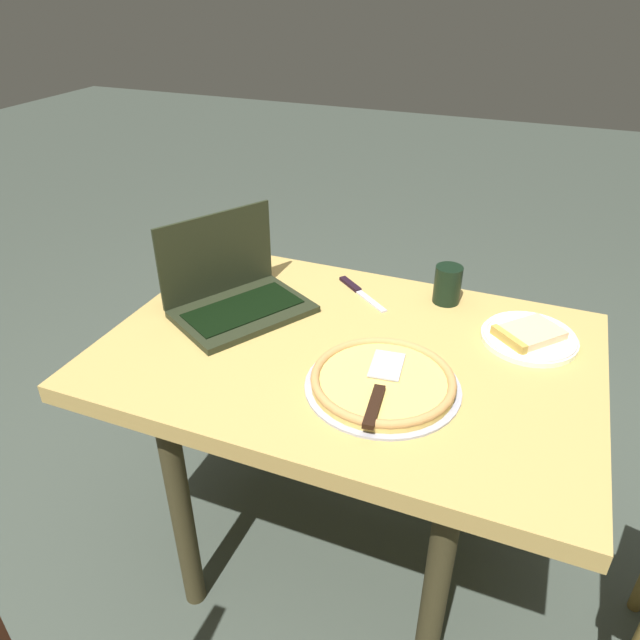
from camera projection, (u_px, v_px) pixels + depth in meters
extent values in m
plane|color=#3C443B|center=(343.00, 543.00, 1.83)|extent=(12.00, 12.00, 0.00)
cube|color=tan|center=(348.00, 355.00, 1.46)|extent=(1.18, 0.81, 0.05)
cylinder|color=#3A331D|center=(182.00, 513.00, 1.50)|extent=(0.06, 0.06, 0.68)
cylinder|color=#3A331D|center=(434.00, 601.00, 1.29)|extent=(0.06, 0.06, 0.68)
cylinder|color=#3A331D|center=(288.00, 373.00, 2.01)|extent=(0.06, 0.06, 0.68)
cylinder|color=#3A331D|center=(481.00, 420.00, 1.81)|extent=(0.06, 0.06, 0.68)
cube|color=black|center=(243.00, 312.00, 1.58)|extent=(0.37, 0.41, 0.02)
cube|color=black|center=(243.00, 308.00, 1.58)|extent=(0.27, 0.33, 0.00)
cube|color=black|center=(217.00, 254.00, 1.60)|extent=(0.18, 0.30, 0.23)
cube|color=#96AFF2|center=(217.00, 255.00, 1.60)|extent=(0.16, 0.27, 0.20)
cylinder|color=white|center=(529.00, 339.00, 1.47)|extent=(0.23, 0.23, 0.01)
torus|color=silver|center=(530.00, 335.00, 1.47)|extent=(0.23, 0.23, 0.01)
cube|color=#F0B583|center=(530.00, 333.00, 1.46)|extent=(0.18, 0.18, 0.02)
cube|color=gold|center=(508.00, 340.00, 1.44)|extent=(0.10, 0.09, 0.03)
cylinder|color=#9B9EAD|center=(383.00, 386.00, 1.31)|extent=(0.35, 0.35, 0.01)
cylinder|color=#E5BD5C|center=(383.00, 382.00, 1.31)|extent=(0.32, 0.32, 0.02)
torus|color=tan|center=(383.00, 379.00, 1.30)|extent=(0.32, 0.32, 0.02)
cube|color=#A8ADBC|center=(387.00, 365.00, 1.34)|extent=(0.08, 0.11, 0.00)
cube|color=black|center=(374.00, 406.00, 1.21)|extent=(0.04, 0.14, 0.01)
cube|color=silver|center=(368.00, 298.00, 1.66)|extent=(0.14, 0.12, 0.00)
cube|color=black|center=(350.00, 284.00, 1.73)|extent=(0.08, 0.07, 0.01)
cylinder|color=black|center=(448.00, 285.00, 1.62)|extent=(0.07, 0.07, 0.11)
cylinder|color=#412F20|center=(449.00, 275.00, 1.61)|extent=(0.07, 0.07, 0.01)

